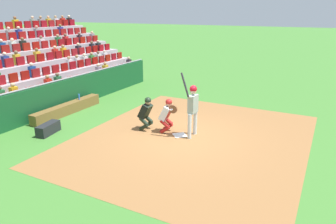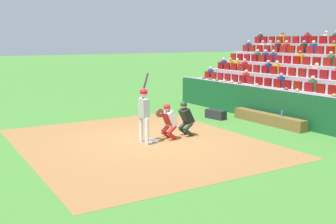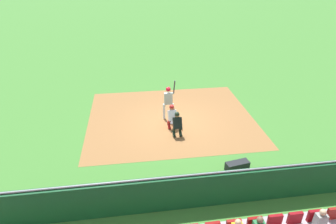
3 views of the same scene
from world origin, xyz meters
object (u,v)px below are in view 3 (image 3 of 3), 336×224
object	(u,v)px
catcher_crouching	(172,115)
home_plate_umpire	(177,123)
dugout_bench	(194,189)
water_bottle_on_bench	(174,184)
equipment_duffel_bag	(237,166)
batter_at_plate	(169,99)
home_plate_marker	(172,122)

from	to	relation	value
catcher_crouching	home_plate_umpire	xyz separation A→B (m)	(0.12, -0.80, -0.02)
catcher_crouching	home_plate_umpire	distance (m)	0.81
dugout_bench	water_bottle_on_bench	size ratio (longest dim) A/B	14.11
dugout_bench	equipment_duffel_bag	distance (m)	2.32
home_plate_umpire	dugout_bench	size ratio (longest dim) A/B	0.35
batter_at_plate	equipment_duffel_bag	world-z (taller)	batter_at_plate
home_plate_marker	equipment_duffel_bag	distance (m)	4.73
batter_at_plate	dugout_bench	bearing A→B (deg)	-89.01
batter_at_plate	dugout_bench	size ratio (longest dim) A/B	0.63
batter_at_plate	water_bottle_on_bench	bearing A→B (deg)	-96.28
home_plate_umpire	equipment_duffel_bag	distance (m)	3.56
water_bottle_on_bench	equipment_duffel_bag	xyz separation A→B (m)	(2.79, 1.07, -0.38)
catcher_crouching	water_bottle_on_bench	world-z (taller)	catcher_crouching
catcher_crouching	dugout_bench	distance (m)	4.82
home_plate_umpire	catcher_crouching	bearing A→B (deg)	98.82
batter_at_plate	home_plate_umpire	size ratio (longest dim) A/B	1.81
equipment_duffel_bag	home_plate_umpire	bearing A→B (deg)	114.33
home_plate_marker	dugout_bench	xyz separation A→B (m)	(-0.04, -5.35, 0.20)
home_plate_umpire	equipment_duffel_bag	world-z (taller)	home_plate_umpire
dugout_bench	home_plate_umpire	bearing A→B (deg)	88.98
dugout_bench	equipment_duffel_bag	world-z (taller)	dugout_bench
water_bottle_on_bench	equipment_duffel_bag	size ratio (longest dim) A/B	0.27
home_plate_marker	catcher_crouching	size ratio (longest dim) A/B	0.34
batter_at_plate	home_plate_umpire	xyz separation A→B (m)	(0.17, -1.76, -0.46)
home_plate_umpire	equipment_duffel_bag	size ratio (longest dim) A/B	1.32
home_plate_marker	catcher_crouching	bearing A→B (deg)	-99.82
home_plate_umpire	water_bottle_on_bench	size ratio (longest dim) A/B	4.91
batter_at_plate	dugout_bench	world-z (taller)	batter_at_plate
home_plate_marker	water_bottle_on_bench	size ratio (longest dim) A/B	1.69
home_plate_marker	water_bottle_on_bench	world-z (taller)	water_bottle_on_bench
dugout_bench	water_bottle_on_bench	xyz separation A→B (m)	(-0.73, 0.01, 0.35)
batter_at_plate	catcher_crouching	world-z (taller)	batter_at_plate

